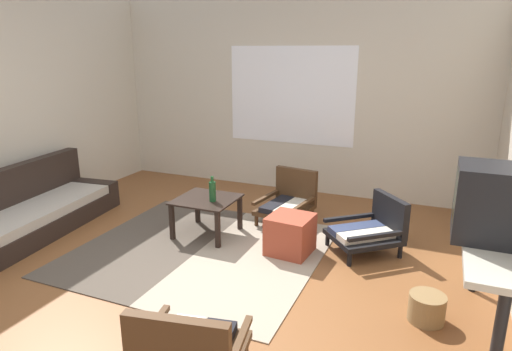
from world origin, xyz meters
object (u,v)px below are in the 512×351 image
(wicker_basket, at_px, (427,308))
(crt_television, at_px, (502,204))
(console_shelf, at_px, (492,242))
(armchair_striped_foreground, at_px, (188,349))
(glass_bottle, at_px, (212,191))
(coffee_table, at_px, (206,205))
(couch, at_px, (32,212))
(clay_vase, at_px, (491,190))
(ottoman_orange, at_px, (290,235))
(armchair_by_window, at_px, (289,200))
(armchair_corner, at_px, (371,228))

(wicker_basket, bearing_deg, crt_television, -46.04)
(console_shelf, height_order, wicker_basket, console_shelf)
(armchair_striped_foreground, xyz_separation_m, glass_bottle, (-0.90, 1.97, 0.28))
(armchair_striped_foreground, height_order, glass_bottle, glass_bottle)
(console_shelf, bearing_deg, coffee_table, 160.73)
(armchair_striped_foreground, relative_size, crt_television, 1.36)
(couch, xyz_separation_m, console_shelf, (4.45, -0.26, 0.54))
(clay_vase, bearing_deg, ottoman_orange, 168.01)
(glass_bottle, height_order, wicker_basket, glass_bottle)
(couch, distance_m, armchair_by_window, 2.87)
(couch, bearing_deg, wicker_basket, -1.56)
(coffee_table, distance_m, armchair_by_window, 1.01)
(console_shelf, distance_m, glass_bottle, 2.67)
(armchair_striped_foreground, bearing_deg, armchair_corner, 73.16)
(ottoman_orange, bearing_deg, armchair_by_window, 110.12)
(armchair_by_window, relative_size, armchair_striped_foreground, 0.98)
(console_shelf, relative_size, wicker_basket, 6.13)
(glass_bottle, bearing_deg, console_shelf, -19.04)
(couch, distance_m, coffee_table, 1.95)
(couch, bearing_deg, armchair_by_window, 29.02)
(couch, xyz_separation_m, armchair_striped_foreground, (2.84, -1.37, 0.03))
(ottoman_orange, bearing_deg, couch, -168.42)
(ottoman_orange, bearing_deg, armchair_striped_foreground, -89.28)
(ottoman_orange, bearing_deg, glass_bottle, 177.98)
(armchair_by_window, bearing_deg, console_shelf, -40.46)
(armchair_by_window, distance_m, glass_bottle, 1.01)
(console_shelf, distance_m, clay_vase, 0.53)
(console_shelf, bearing_deg, armchair_by_window, 139.54)
(crt_television, bearing_deg, armchair_corner, 123.20)
(armchair_by_window, bearing_deg, crt_television, -43.73)
(armchair_corner, xyz_separation_m, clay_vase, (0.92, -0.71, 0.72))
(clay_vase, bearing_deg, wicker_basket, -134.73)
(couch, bearing_deg, ottoman_orange, 11.58)
(crt_television, bearing_deg, wicker_basket, 133.96)
(clay_vase, height_order, glass_bottle, clay_vase)
(armchair_corner, height_order, glass_bottle, glass_bottle)
(coffee_table, xyz_separation_m, armchair_striped_foreground, (1.00, -2.02, -0.10))
(coffee_table, relative_size, armchair_by_window, 0.89)
(coffee_table, relative_size, clay_vase, 2.15)
(ottoman_orange, distance_m, console_shelf, 1.93)
(armchair_striped_foreground, relative_size, glass_bottle, 2.63)
(armchair_by_window, distance_m, wicker_basket, 2.20)
(coffee_table, distance_m, clay_vase, 2.72)
(armchair_by_window, relative_size, ottoman_orange, 1.71)
(console_shelf, bearing_deg, clay_vase, 90.00)
(armchair_by_window, distance_m, clay_vase, 2.37)
(couch, distance_m, clay_vase, 4.52)
(couch, xyz_separation_m, armchair_corner, (3.53, 0.94, 0.02))
(couch, bearing_deg, crt_television, -5.89)
(armchair_striped_foreground, relative_size, console_shelf, 0.43)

